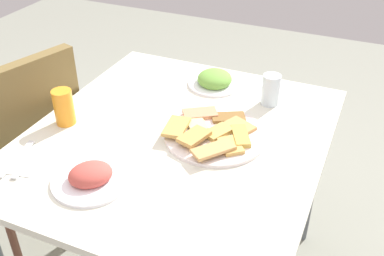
# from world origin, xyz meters

# --- Properties ---
(dining_table) EXTENTS (1.05, 0.93, 0.75)m
(dining_table) POSITION_xyz_m (0.00, 0.00, 0.67)
(dining_table) COLOR silver
(dining_table) RESTS_ON ground_plane
(dining_chair) EXTENTS (0.52, 0.53, 0.92)m
(dining_chair) POSITION_xyz_m (-0.02, 0.66, 0.53)
(dining_chair) COLOR brown
(dining_chair) RESTS_ON ground_plane
(pide_platter) EXTENTS (0.34, 0.33, 0.04)m
(pide_platter) POSITION_xyz_m (0.04, -0.12, 0.76)
(pide_platter) COLOR white
(pide_platter) RESTS_ON dining_table
(salad_plate_greens) EXTENTS (0.20, 0.20, 0.06)m
(salad_plate_greens) POSITION_xyz_m (0.37, 0.01, 0.77)
(salad_plate_greens) COLOR white
(salad_plate_greens) RESTS_ON dining_table
(salad_plate_rice) EXTENTS (0.22, 0.22, 0.06)m
(salad_plate_rice) POSITION_xyz_m (-0.31, 0.12, 0.77)
(salad_plate_rice) COLOR white
(salad_plate_rice) RESTS_ON dining_table
(soda_can) EXTENTS (0.07, 0.07, 0.12)m
(soda_can) POSITION_xyz_m (-0.08, 0.37, 0.81)
(soda_can) COLOR orange
(soda_can) RESTS_ON dining_table
(drinking_glass) EXTENTS (0.06, 0.06, 0.11)m
(drinking_glass) POSITION_xyz_m (0.32, -0.22, 0.80)
(drinking_glass) COLOR silver
(drinking_glass) RESTS_ON dining_table
(paper_napkin) EXTENTS (0.15, 0.15, 0.00)m
(paper_napkin) POSITION_xyz_m (-0.31, 0.36, 0.75)
(paper_napkin) COLOR white
(paper_napkin) RESTS_ON dining_table
(fork) EXTENTS (0.16, 0.06, 0.00)m
(fork) POSITION_xyz_m (-0.31, 0.35, 0.75)
(fork) COLOR silver
(fork) RESTS_ON paper_napkin
(spoon) EXTENTS (0.18, 0.05, 0.00)m
(spoon) POSITION_xyz_m (-0.31, 0.38, 0.75)
(spoon) COLOR silver
(spoon) RESTS_ON paper_napkin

